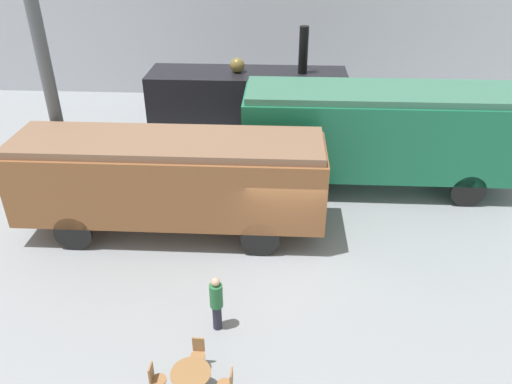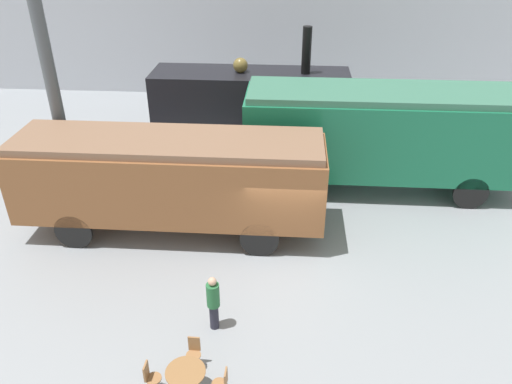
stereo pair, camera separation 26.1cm
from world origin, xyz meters
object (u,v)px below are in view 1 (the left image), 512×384
object	(u,v)px
visitor_person	(216,302)
steam_locomotive	(248,101)
streamlined_locomotive	(405,131)
cafe_table_near	(191,377)
passenger_coach_wooden	(170,177)

from	to	relation	value
visitor_person	steam_locomotive	bearing A→B (deg)	89.82
steam_locomotive	streamlined_locomotive	size ratio (longest dim) A/B	0.70
cafe_table_near	visitor_person	size ratio (longest dim) A/B	0.55
passenger_coach_wooden	cafe_table_near	bearing A→B (deg)	-75.61
steam_locomotive	passenger_coach_wooden	size ratio (longest dim) A/B	0.87
streamlined_locomotive	cafe_table_near	world-z (taller)	streamlined_locomotive
streamlined_locomotive	visitor_person	xyz separation A→B (m)	(-6.19, -7.97, -1.46)
cafe_table_near	passenger_coach_wooden	bearing A→B (deg)	104.39
passenger_coach_wooden	visitor_person	bearing A→B (deg)	-65.77
steam_locomotive	cafe_table_near	distance (m)	13.89
steam_locomotive	streamlined_locomotive	xyz separation A→B (m)	(6.16, -3.70, 0.25)
passenger_coach_wooden	visitor_person	distance (m)	5.05
steam_locomotive	streamlined_locomotive	world-z (taller)	steam_locomotive
cafe_table_near	visitor_person	bearing A→B (deg)	81.49
steam_locomotive	cafe_table_near	bearing A→B (deg)	-91.47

